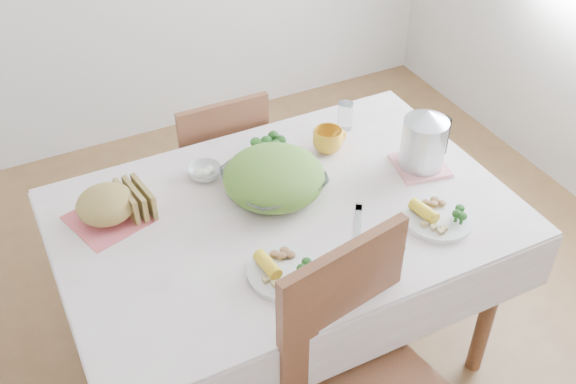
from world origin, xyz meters
name	(u,v)px	position (x,y,z in m)	size (l,w,h in m)	color
floor	(286,353)	(0.00, 0.00, 0.00)	(3.60, 3.60, 0.00)	brown
dining_table	(286,289)	(0.00, 0.00, 0.38)	(1.40, 0.90, 0.75)	brown
tablecloth	(285,212)	(0.00, 0.00, 0.76)	(1.50, 1.00, 0.01)	silver
chair_far	(213,164)	(0.01, 0.73, 0.47)	(0.39, 0.39, 0.87)	brown
salad_bowl	(274,183)	(0.01, 0.11, 0.80)	(0.33, 0.33, 0.08)	white
dinner_plate_left	(285,272)	(-0.13, -0.26, 0.77)	(0.23, 0.23, 0.02)	white
dinner_plate_right	(438,218)	(0.42, -0.27, 0.77)	(0.23, 0.23, 0.02)	white
broccoli_plate	(267,152)	(0.08, 0.32, 0.77)	(0.21, 0.21, 0.02)	beige
napkin	(109,218)	(-0.54, 0.22, 0.76)	(0.23, 0.23, 0.00)	#E05A60
bread_loaf	(106,205)	(-0.54, 0.22, 0.82)	(0.19, 0.18, 0.12)	olive
fruit_bowl	(205,172)	(-0.17, 0.30, 0.78)	(0.12, 0.12, 0.04)	white
yellow_mug	(328,140)	(0.30, 0.24, 0.81)	(0.12, 0.12, 0.09)	gold
glass_tumbler	(345,114)	(0.43, 0.34, 0.83)	(0.06, 0.06, 0.11)	white
pink_tray	(420,165)	(0.54, 0.00, 0.77)	(0.18, 0.18, 0.01)	pink
electric_kettle	(424,139)	(0.54, 0.00, 0.88)	(0.16, 0.16, 0.22)	#B2B5BA
fork_left	(292,268)	(-0.10, -0.25, 0.76)	(0.02, 0.18, 0.00)	silver
fork_right	(358,224)	(0.18, -0.17, 0.76)	(0.02, 0.19, 0.00)	silver
knife	(373,250)	(0.16, -0.30, 0.76)	(0.02, 0.21, 0.00)	silver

